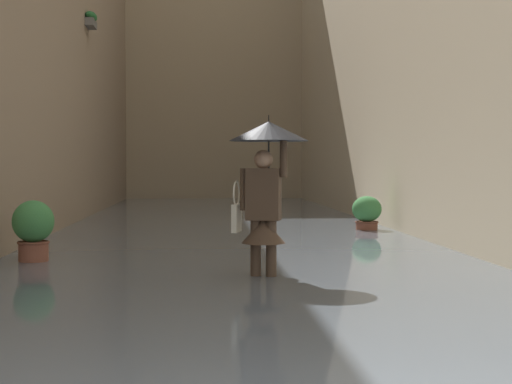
% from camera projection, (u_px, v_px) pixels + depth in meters
% --- Properties ---
extents(ground_plane, '(63.79, 63.79, 0.00)m').
position_uv_depth(ground_plane, '(226.00, 234.00, 15.60)').
color(ground_plane, gray).
extents(flood_water, '(7.25, 31.51, 0.15)m').
position_uv_depth(flood_water, '(226.00, 230.00, 15.60)').
color(flood_water, slate).
rests_on(flood_water, ground_plane).
extents(building_facade_far, '(10.05, 1.80, 11.71)m').
position_uv_depth(building_facade_far, '(214.00, 46.00, 29.00)').
color(building_facade_far, tan).
rests_on(building_facade_far, ground_plane).
extents(person_wading, '(0.90, 0.90, 1.97)m').
position_uv_depth(person_wading, '(266.00, 173.00, 8.69)').
color(person_wading, black).
rests_on(person_wading, ground_plane).
extents(potted_plant_mid_left, '(0.57, 0.57, 0.80)m').
position_uv_depth(potted_plant_mid_left, '(367.00, 214.00, 14.91)').
color(potted_plant_mid_left, brown).
rests_on(potted_plant_mid_left, ground_plane).
extents(potted_plant_far_right, '(0.54, 0.54, 0.95)m').
position_uv_depth(potted_plant_far_right, '(33.00, 231.00, 10.07)').
color(potted_plant_far_right, brown).
rests_on(potted_plant_far_right, ground_plane).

